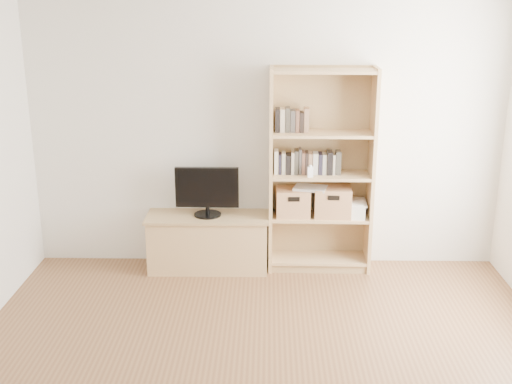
{
  "coord_description": "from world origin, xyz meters",
  "views": [
    {
      "loc": [
        0.02,
        -3.48,
        2.58
      ],
      "look_at": [
        -0.08,
        1.9,
        0.9
      ],
      "focal_mm": 45.0,
      "sensor_mm": 36.0,
      "label": 1
    }
  ],
  "objects_px": {
    "tv_stand": "(208,243)",
    "basket_right": "(333,201)",
    "bookshelf": "(321,172)",
    "laptop": "(310,188)",
    "baby_monitor": "(310,172)",
    "basket_left": "(293,202)",
    "television": "(207,192)"
  },
  "relations": [
    {
      "from": "basket_left",
      "to": "basket_right",
      "type": "xyz_separation_m",
      "value": [
        0.38,
        -0.0,
        0.01
      ]
    },
    {
      "from": "baby_monitor",
      "to": "basket_left",
      "type": "bearing_deg",
      "value": 136.7
    },
    {
      "from": "television",
      "to": "bookshelf",
      "type": "bearing_deg",
      "value": 2.57
    },
    {
      "from": "tv_stand",
      "to": "bookshelf",
      "type": "distance_m",
      "value": 1.29
    },
    {
      "from": "bookshelf",
      "to": "basket_right",
      "type": "relative_size",
      "value": 5.68
    },
    {
      "from": "bookshelf",
      "to": "television",
      "type": "distance_m",
      "value": 1.09
    },
    {
      "from": "tv_stand",
      "to": "basket_left",
      "type": "xyz_separation_m",
      "value": [
        0.81,
        0.04,
        0.41
      ]
    },
    {
      "from": "tv_stand",
      "to": "basket_right",
      "type": "relative_size",
      "value": 3.31
    },
    {
      "from": "tv_stand",
      "to": "baby_monitor",
      "type": "distance_m",
      "value": 1.22
    },
    {
      "from": "tv_stand",
      "to": "television",
      "type": "height_order",
      "value": "television"
    },
    {
      "from": "bookshelf",
      "to": "basket_left",
      "type": "bearing_deg",
      "value": -178.81
    },
    {
      "from": "tv_stand",
      "to": "laptop",
      "type": "height_order",
      "value": "laptop"
    },
    {
      "from": "tv_stand",
      "to": "bookshelf",
      "type": "bearing_deg",
      "value": 1.55
    },
    {
      "from": "television",
      "to": "basket_right",
      "type": "height_order",
      "value": "television"
    },
    {
      "from": "baby_monitor",
      "to": "laptop",
      "type": "height_order",
      "value": "baby_monitor"
    },
    {
      "from": "baby_monitor",
      "to": "basket_right",
      "type": "distance_m",
      "value": 0.4
    },
    {
      "from": "basket_right",
      "to": "laptop",
      "type": "distance_m",
      "value": 0.25
    },
    {
      "from": "tv_stand",
      "to": "laptop",
      "type": "relative_size",
      "value": 3.75
    },
    {
      "from": "basket_left",
      "to": "television",
      "type": "bearing_deg",
      "value": -179.1
    },
    {
      "from": "tv_stand",
      "to": "basket_right",
      "type": "bearing_deg",
      "value": 1.03
    },
    {
      "from": "baby_monitor",
      "to": "basket_right",
      "type": "relative_size",
      "value": 0.28
    },
    {
      "from": "tv_stand",
      "to": "television",
      "type": "bearing_deg",
      "value": 179.43
    },
    {
      "from": "bookshelf",
      "to": "tv_stand",
      "type": "bearing_deg",
      "value": -177.34
    },
    {
      "from": "baby_monitor",
      "to": "basket_right",
      "type": "xyz_separation_m",
      "value": [
        0.23,
        0.1,
        -0.32
      ]
    },
    {
      "from": "tv_stand",
      "to": "basket_left",
      "type": "distance_m",
      "value": 0.91
    },
    {
      "from": "basket_right",
      "to": "laptop",
      "type": "relative_size",
      "value": 1.13
    },
    {
      "from": "television",
      "to": "baby_monitor",
      "type": "distance_m",
      "value": 0.99
    },
    {
      "from": "basket_right",
      "to": "basket_left",
      "type": "bearing_deg",
      "value": -177.65
    },
    {
      "from": "tv_stand",
      "to": "basket_right",
      "type": "height_order",
      "value": "basket_right"
    },
    {
      "from": "television",
      "to": "basket_left",
      "type": "distance_m",
      "value": 0.82
    },
    {
      "from": "bookshelf",
      "to": "laptop",
      "type": "xyz_separation_m",
      "value": [
        -0.1,
        -0.01,
        -0.16
      ]
    },
    {
      "from": "bookshelf",
      "to": "baby_monitor",
      "type": "height_order",
      "value": "bookshelf"
    }
  ]
}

